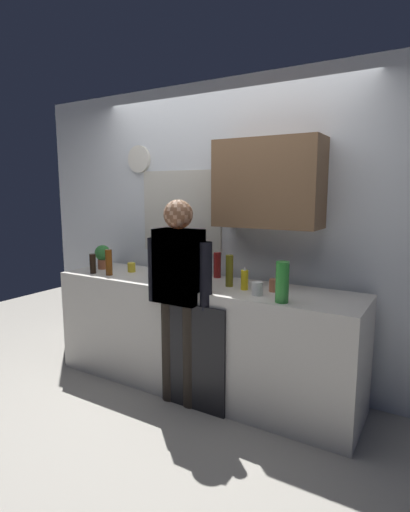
{
  "coord_description": "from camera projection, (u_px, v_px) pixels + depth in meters",
  "views": [
    {
      "loc": [
        1.71,
        -2.46,
        1.66
      ],
      "look_at": [
        0.08,
        0.25,
        1.15
      ],
      "focal_mm": 28.33,
      "sensor_mm": 36.0,
      "label": 1
    }
  ],
  "objects": [
    {
      "name": "cup_white_mug",
      "position": [
        257.0,
        289.0,
        2.91
      ],
      "size": [
        0.08,
        0.08,
        0.1
      ],
      "primitive_type": "cylinder",
      "color": "white",
      "rests_on": "kitchen_counter"
    },
    {
      "name": "person_at_sink",
      "position": [
        179.0,
        286.0,
        3.07
      ],
      "size": [
        0.57,
        0.22,
        1.6
      ],
      "rotation": [
        0.0,
        0.0,
        0.01
      ],
      "color": "brown",
      "rests_on": "ground_plane"
    },
    {
      "name": "bottle_amber_beer",
      "position": [
        109.0,
        262.0,
        3.59
      ],
      "size": [
        0.06,
        0.06,
        0.23
      ],
      "primitive_type": "cylinder",
      "color": "brown",
      "rests_on": "kitchen_counter"
    },
    {
      "name": "dishwasher_panel",
      "position": [
        192.0,
        358.0,
        3.06
      ],
      "size": [
        0.56,
        0.02,
        0.83
      ],
      "primitive_type": "cube",
      "color": "black",
      "rests_on": "ground_plane"
    },
    {
      "name": "kitchen_counter",
      "position": [
        200.0,
        335.0,
        3.4
      ],
      "size": [
        2.64,
        0.64,
        0.92
      ],
      "primitive_type": "cube",
      "color": "beige",
      "rests_on": "ground_plane"
    },
    {
      "name": "dish_soap",
      "position": [
        245.0,
        280.0,
        3.07
      ],
      "size": [
        0.06,
        0.06,
        0.18
      ],
      "color": "yellow",
      "rests_on": "kitchen_counter"
    },
    {
      "name": "bottle_green_wine",
      "position": [
        193.0,
        265.0,
        3.27
      ],
      "size": [
        0.07,
        0.07,
        0.3
      ],
      "primitive_type": "cylinder",
      "color": "#195923",
      "rests_on": "kitchen_counter"
    },
    {
      "name": "bottle_dark_sauce",
      "position": [
        93.0,
        264.0,
        3.67
      ],
      "size": [
        0.06,
        0.06,
        0.18
      ],
      "primitive_type": "cylinder",
      "color": "black",
      "rests_on": "kitchen_counter"
    },
    {
      "name": "ground_plane",
      "position": [
        180.0,
        402.0,
        3.22
      ],
      "size": [
        8.0,
        8.0,
        0.0
      ],
      "primitive_type": "plane",
      "color": "#9E998E"
    },
    {
      "name": "back_wall_assembly",
      "position": [
        229.0,
        225.0,
        3.56
      ],
      "size": [
        4.24,
        0.42,
        2.6
      ],
      "color": "silver",
      "rests_on": "ground_plane"
    },
    {
      "name": "coffee_maker",
      "position": [
        178.0,
        260.0,
        3.54
      ],
      "size": [
        0.2,
        0.2,
        0.33
      ],
      "color": "black",
      "rests_on": "kitchen_counter"
    },
    {
      "name": "bottle_clear_soda",
      "position": [
        282.0,
        282.0,
        2.7
      ],
      "size": [
        0.09,
        0.09,
        0.28
      ],
      "primitive_type": "cylinder",
      "color": "#2D8C33",
      "rests_on": "kitchen_counter"
    },
    {
      "name": "potted_plant",
      "position": [
        103.0,
        255.0,
        3.88
      ],
      "size": [
        0.15,
        0.15,
        0.23
      ],
      "color": "#9E5638",
      "rests_on": "kitchen_counter"
    },
    {
      "name": "cup_terracotta_mug",
      "position": [
        274.0,
        285.0,
        3.02
      ],
      "size": [
        0.08,
        0.08,
        0.09
      ],
      "primitive_type": "cylinder",
      "color": "#B26647",
      "rests_on": "kitchen_counter"
    },
    {
      "name": "bottle_red_vinegar",
      "position": [
        217.0,
        265.0,
        3.49
      ],
      "size": [
        0.06,
        0.06,
        0.22
      ],
      "primitive_type": "cylinder",
      "color": "maroon",
      "rests_on": "kitchen_counter"
    },
    {
      "name": "bottle_olive_oil",
      "position": [
        229.0,
        271.0,
        3.16
      ],
      "size": [
        0.06,
        0.06,
        0.25
      ],
      "primitive_type": "cylinder",
      "color": "olive",
      "rests_on": "kitchen_counter"
    },
    {
      "name": "cup_yellow_cup",
      "position": [
        132.0,
        267.0,
        3.74
      ],
      "size": [
        0.07,
        0.07,
        0.09
      ],
      "primitive_type": "cylinder",
      "color": "yellow",
      "rests_on": "kitchen_counter"
    },
    {
      "name": "person_guest",
      "position": [
        179.0,
        286.0,
        3.07
      ],
      "size": [
        0.57,
        0.22,
        1.6
      ],
      "rotation": [
        0.0,
        0.0,
        2.81
      ],
      "color": "brown",
      "rests_on": "ground_plane"
    }
  ]
}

